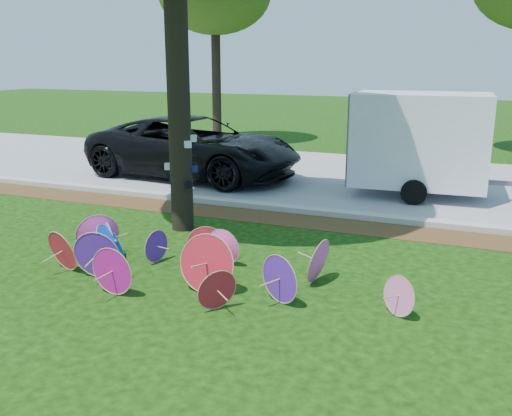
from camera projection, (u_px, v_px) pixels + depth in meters
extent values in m
plane|color=black|center=(171.00, 298.00, 8.17)|extent=(90.00, 90.00, 0.00)
cube|color=#472D16|center=(279.00, 219.00, 12.20)|extent=(90.00, 1.00, 0.01)
cube|color=#B7B5AD|center=(289.00, 208.00, 12.81)|extent=(90.00, 0.30, 0.12)
cube|color=gray|center=(336.00, 177.00, 16.54)|extent=(90.00, 8.00, 0.01)
cylinder|color=black|center=(178.00, 76.00, 10.75)|extent=(0.44, 0.44, 6.03)
cone|color=#5920A7|center=(282.00, 278.00, 7.95)|extent=(0.69, 0.43, 0.72)
cone|color=red|center=(206.00, 244.00, 9.52)|extent=(0.66, 0.44, 0.65)
cone|color=#FF49B7|center=(98.00, 236.00, 9.81)|extent=(0.65, 0.68, 0.76)
cone|color=#FF49B7|center=(222.00, 247.00, 9.38)|extent=(0.65, 0.25, 0.64)
cone|color=#66ACEE|center=(108.00, 239.00, 9.85)|extent=(0.59, 0.53, 0.62)
cone|color=blue|center=(113.00, 241.00, 9.51)|extent=(0.69, 0.86, 0.70)
cone|color=#5920A7|center=(98.00, 254.00, 8.85)|extent=(0.81, 0.36, 0.79)
cone|color=#BC1382|center=(114.00, 270.00, 8.23)|extent=(0.73, 0.18, 0.73)
cone|color=red|center=(208.00, 262.00, 8.35)|extent=(0.89, 0.33, 0.89)
cone|color=pink|center=(401.00, 295.00, 7.57)|extent=(0.54, 0.45, 0.57)
cone|color=#FF49B7|center=(321.00, 261.00, 8.64)|extent=(0.35, 0.74, 0.72)
cone|color=red|center=(216.00, 289.00, 7.74)|extent=(0.49, 0.58, 0.60)
cone|color=red|center=(65.00, 250.00, 9.15)|extent=(0.76, 0.46, 0.71)
cone|color=#5920A7|center=(155.00, 246.00, 9.57)|extent=(0.18, 0.57, 0.56)
imported|color=black|center=(194.00, 147.00, 16.31)|extent=(6.46, 3.43, 1.73)
cube|color=white|center=(420.00, 139.00, 13.95)|extent=(3.29, 2.19, 2.82)
cylinder|color=black|center=(216.00, 80.00, 22.68)|extent=(0.36, 0.36, 5.00)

